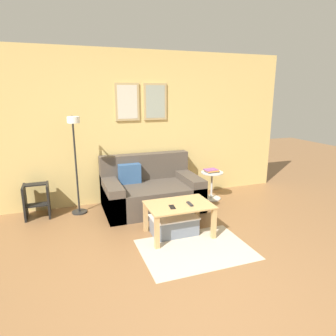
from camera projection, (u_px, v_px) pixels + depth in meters
name	position (u px, v px, depth m)	size (l,w,h in m)	color
ground_plane	(217.00, 301.00, 2.76)	(16.00, 16.00, 0.00)	brown
wall_back	(136.00, 127.00, 5.13)	(5.60, 0.09, 2.55)	#D6B76B
area_rug	(196.00, 249.00, 3.66)	(1.32, 0.97, 0.01)	#C1B299
couch	(150.00, 191.00, 4.94)	(1.54, 0.98, 0.85)	#4C4238
coffee_table	(179.00, 210.00, 3.96)	(0.85, 0.58, 0.44)	tan
storage_bin	(174.00, 225.00, 4.04)	(0.62, 0.37, 0.25)	slate
floor_lamp	(75.00, 152.00, 4.40)	(0.24, 0.49, 1.54)	black
side_table	(212.00, 183.00, 5.34)	(0.39, 0.39, 0.50)	silver
book_stack	(212.00, 171.00, 5.28)	(0.26, 0.20, 0.05)	#4C4C51
remote_control	(190.00, 204.00, 3.92)	(0.04, 0.15, 0.02)	#232328
cell_phone	(172.00, 207.00, 3.83)	(0.07, 0.14, 0.01)	black
step_stool	(37.00, 200.00, 4.55)	(0.36, 0.35, 0.52)	black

